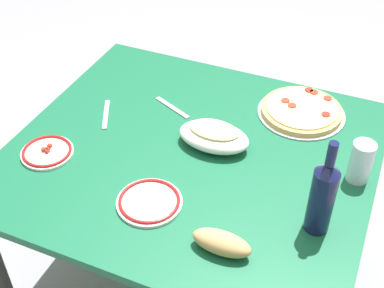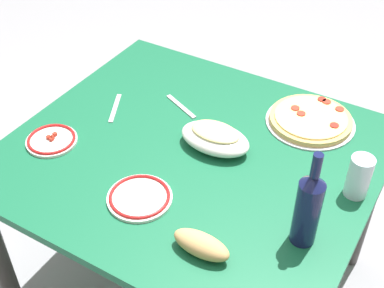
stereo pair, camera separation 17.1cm
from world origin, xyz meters
name	(u,v)px [view 1 (the left image)]	position (x,y,z in m)	size (l,w,h in m)	color
ground_plane	(192,285)	(0.00, 0.00, 0.00)	(8.00, 8.00, 0.00)	gray
dining_table	(192,177)	(0.00, 0.00, 0.62)	(1.17, 1.06, 0.74)	#145938
pepperoni_pizza	(302,111)	(-0.28, -0.34, 0.75)	(0.31, 0.31, 0.03)	#B7B7BC
baked_pasta_dish	(214,135)	(-0.05, -0.06, 0.78)	(0.24, 0.15, 0.08)	white
wine_bottle	(322,196)	(-0.45, 0.16, 0.86)	(0.07, 0.07, 0.31)	#141942
water_glass	(361,162)	(-0.52, -0.08, 0.81)	(0.07, 0.07, 0.14)	silver
side_plate_near	(47,152)	(0.43, 0.20, 0.75)	(0.17, 0.17, 0.02)	white
side_plate_far	(149,202)	(0.02, 0.27, 0.75)	(0.20, 0.20, 0.02)	white
bread_loaf	(222,243)	(-0.23, 0.35, 0.77)	(0.17, 0.07, 0.06)	tan
fork_left	(172,108)	(0.16, -0.19, 0.74)	(0.17, 0.02, 0.01)	#B7B7BC
fork_right	(106,114)	(0.36, -0.06, 0.74)	(0.17, 0.02, 0.01)	#B7B7BC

